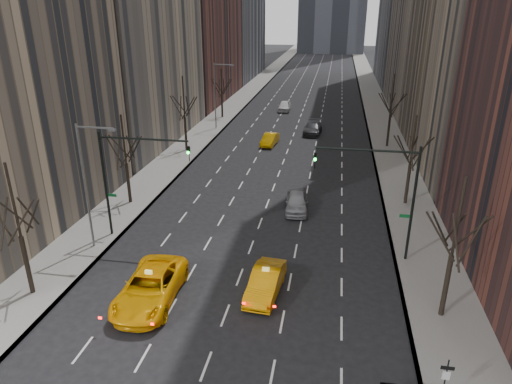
% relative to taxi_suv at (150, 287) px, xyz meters
% --- Properties ---
extents(ground, '(400.00, 400.00, 0.00)m').
position_rel_taxi_suv_xyz_m(ground, '(4.65, -4.61, -0.93)').
color(ground, black).
rests_on(ground, ground).
extents(sidewalk_left, '(4.50, 320.00, 0.15)m').
position_rel_taxi_suv_xyz_m(sidewalk_left, '(-7.60, 65.39, -0.85)').
color(sidewalk_left, slate).
rests_on(sidewalk_left, ground).
extents(sidewalk_right, '(4.50, 320.00, 0.15)m').
position_rel_taxi_suv_xyz_m(sidewalk_right, '(16.90, 65.39, -0.85)').
color(sidewalk_right, slate).
rests_on(sidewalk_right, ground).
extents(tree_lw_a, '(3.36, 3.50, 8.28)m').
position_rel_taxi_suv_xyz_m(tree_lw_a, '(-7.35, -0.61, 2.95)').
color(tree_lw_a, black).
rests_on(tree_lw_a, ground).
extents(tree_lw_b, '(3.36, 3.50, 7.82)m').
position_rel_taxi_suv_xyz_m(tree_lw_b, '(-7.35, 13.39, 2.79)').
color(tree_lw_b, black).
rests_on(tree_lw_b, ground).
extents(tree_lw_c, '(3.36, 3.50, 8.74)m').
position_rel_taxi_suv_xyz_m(tree_lw_c, '(-7.35, 29.39, 3.11)').
color(tree_lw_c, black).
rests_on(tree_lw_c, ground).
extents(tree_lw_d, '(3.36, 3.50, 7.36)m').
position_rel_taxi_suv_xyz_m(tree_lw_d, '(-7.35, 47.39, 2.64)').
color(tree_lw_d, black).
rests_on(tree_lw_d, ground).
extents(tree_rw_a, '(3.36, 3.50, 8.28)m').
position_rel_taxi_suv_xyz_m(tree_rw_a, '(16.65, 1.39, 2.95)').
color(tree_rw_a, black).
rests_on(tree_rw_a, ground).
extents(tree_rw_b, '(3.36, 3.50, 7.82)m').
position_rel_taxi_suv_xyz_m(tree_rw_b, '(16.65, 17.39, 2.79)').
color(tree_rw_b, black).
rests_on(tree_rw_b, ground).
extents(tree_rw_c, '(3.36, 3.50, 8.74)m').
position_rel_taxi_suv_xyz_m(tree_rw_c, '(16.65, 35.39, 3.11)').
color(tree_rw_c, black).
rests_on(tree_rw_c, ground).
extents(traffic_mast_left, '(6.69, 0.39, 8.00)m').
position_rel_taxi_suv_xyz_m(traffic_mast_left, '(-4.45, 7.38, 4.56)').
color(traffic_mast_left, black).
rests_on(traffic_mast_left, ground).
extents(traffic_mast_right, '(6.69, 0.39, 8.00)m').
position_rel_taxi_suv_xyz_m(traffic_mast_right, '(13.76, 7.38, 4.56)').
color(traffic_mast_right, black).
rests_on(traffic_mast_right, ground).
extents(streetlight_near, '(2.83, 0.22, 9.00)m').
position_rel_taxi_suv_xyz_m(streetlight_near, '(-6.18, 5.39, 4.69)').
color(streetlight_near, slate).
rests_on(streetlight_near, ground).
extents(streetlight_far, '(2.83, 0.22, 9.00)m').
position_rel_taxi_suv_xyz_m(streetlight_far, '(-6.18, 40.39, 4.69)').
color(streetlight_far, slate).
rests_on(streetlight_far, ground).
extents(sign_post, '(0.55, 0.06, 2.80)m').
position_rel_taxi_suv_xyz_m(sign_post, '(15.25, -5.62, 0.87)').
color(sign_post, black).
rests_on(sign_post, ground).
extents(taxi_suv, '(3.32, 6.78, 1.85)m').
position_rel_taxi_suv_xyz_m(taxi_suv, '(0.00, 0.00, 0.00)').
color(taxi_suv, '#FFB005').
rests_on(taxi_suv, ground).
extents(taxi_sedan, '(2.08, 4.94, 1.58)m').
position_rel_taxi_suv_xyz_m(taxi_sedan, '(6.58, 1.90, -0.13)').
color(taxi_sedan, orange).
rests_on(taxi_sedan, ground).
extents(silver_sedan_ahead, '(2.28, 4.79, 1.58)m').
position_rel_taxi_suv_xyz_m(silver_sedan_ahead, '(7.30, 14.41, -0.14)').
color(silver_sedan_ahead, '#919398').
rests_on(silver_sedan_ahead, ground).
extents(far_taxi, '(1.98, 4.51, 1.44)m').
position_rel_taxi_suv_xyz_m(far_taxi, '(2.17, 33.68, -0.20)').
color(far_taxi, '#E19E04').
rests_on(far_taxi, ground).
extents(far_suv_grey, '(2.55, 5.59, 1.58)m').
position_rel_taxi_suv_xyz_m(far_suv_grey, '(7.17, 40.17, -0.13)').
color(far_suv_grey, '#2C2D31').
rests_on(far_suv_grey, ground).
extents(far_car_white, '(1.93, 4.70, 1.59)m').
position_rel_taxi_suv_xyz_m(far_car_white, '(1.64, 54.20, -0.13)').
color(far_car_white, silver).
rests_on(far_car_white, ground).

